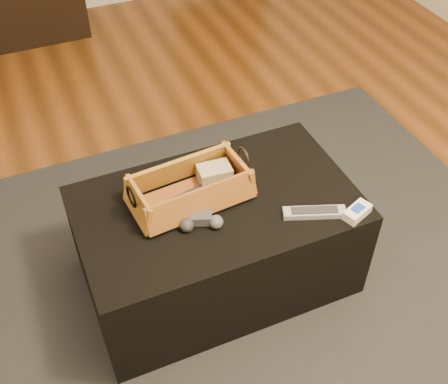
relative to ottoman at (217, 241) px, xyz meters
name	(u,v)px	position (x,y,z in m)	size (l,w,h in m)	color
floor	(185,316)	(-0.19, -0.12, -0.23)	(5.00, 5.50, 0.01)	brown
baseboard	(49,6)	(-0.19, 2.61, -0.16)	(5.00, 0.04, 0.12)	white
area_rug	(222,285)	(0.00, -0.05, -0.22)	(2.60, 2.00, 0.01)	black
ottoman	(217,241)	(0.00, 0.00, 0.00)	(1.00, 0.60, 0.42)	black
tv_remote	(187,199)	(-0.10, 0.03, 0.24)	(0.23, 0.05, 0.02)	black
cloth_bundle	(215,174)	(0.03, 0.09, 0.26)	(0.12, 0.08, 0.06)	tan
wicker_basket	(190,189)	(-0.08, 0.05, 0.26)	(0.45, 0.26, 0.15)	#AE5D27
game_controller	(201,221)	(-0.09, -0.09, 0.23)	(0.16, 0.11, 0.05)	#343437
silver_remote	(314,212)	(0.29, -0.19, 0.22)	(0.22, 0.12, 0.03)	#A3A5AB
cream_gadget	(357,212)	(0.42, -0.25, 0.23)	(0.12, 0.09, 0.04)	white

